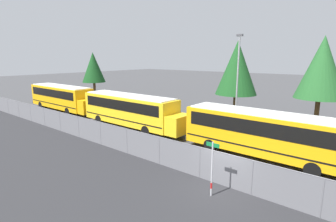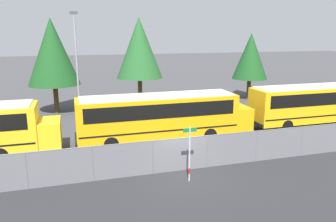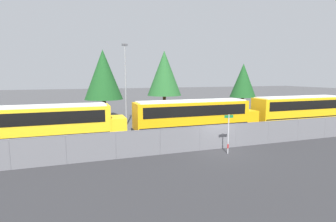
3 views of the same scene
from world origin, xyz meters
name	(u,v)px [view 1 (image 1 of 3)]	position (x,y,z in m)	size (l,w,h in m)	color
ground_plane	(223,186)	(0.00, 0.00, 0.00)	(200.00, 200.00, 0.00)	#424244
fence	(224,169)	(0.00, 0.00, 0.94)	(76.28, 0.07, 1.85)	#9EA0A5
school_bus_0	(62,96)	(-25.45, 5.10, 1.90)	(12.18, 2.47, 3.21)	#EDA80F
school_bus_1	(131,109)	(-12.57, 4.97, 1.90)	(12.18, 2.47, 3.21)	yellow
school_bus_2	(267,132)	(0.40, 5.14, 1.90)	(12.18, 2.47, 3.21)	#EDA80F
street_sign	(212,168)	(0.01, -1.35, 1.50)	(0.70, 0.09, 2.81)	#B7B7BC
light_pole	(238,78)	(-4.84, 11.72, 4.82)	(0.60, 0.24, 8.86)	gray
tree_0	(93,67)	(-33.42, 15.64, 5.00)	(3.97, 3.97, 7.61)	#51381E
tree_2	(237,68)	(-6.80, 15.75, 5.59)	(4.59, 4.59, 8.59)	#51381E
tree_3	(322,68)	(1.32, 16.84, 5.79)	(4.58, 4.58, 8.79)	#51381E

